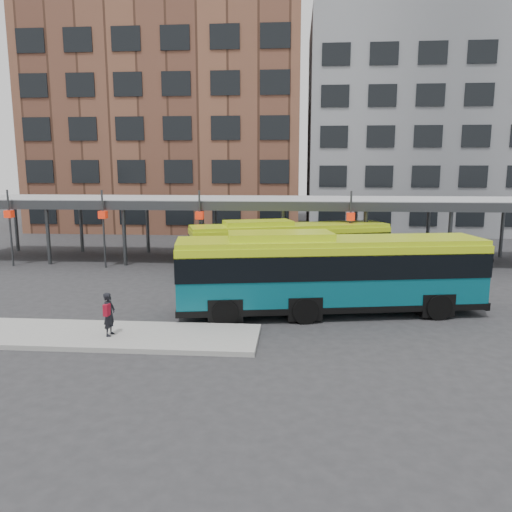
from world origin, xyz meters
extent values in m
plane|color=#28282B|center=(0.00, 0.00, 0.00)|extent=(120.00, 120.00, 0.00)
cube|color=gray|center=(-5.50, -3.00, 0.09)|extent=(14.00, 3.00, 0.18)
cube|color=#999B9E|center=(0.00, 13.00, 4.00)|extent=(40.00, 6.00, 0.35)
cube|color=#383A3D|center=(0.00, 10.00, 3.85)|extent=(40.00, 0.15, 0.55)
cylinder|color=#383A3D|center=(-18.00, 15.50, 1.90)|extent=(0.24, 0.24, 3.80)
cylinder|color=#383A3D|center=(-13.00, 10.50, 1.90)|extent=(0.24, 0.24, 3.80)
cylinder|color=#383A3D|center=(-13.00, 15.50, 1.90)|extent=(0.24, 0.24, 3.80)
cylinder|color=#383A3D|center=(-8.00, 10.50, 1.90)|extent=(0.24, 0.24, 3.80)
cylinder|color=#383A3D|center=(-8.00, 15.50, 1.90)|extent=(0.24, 0.24, 3.80)
cylinder|color=#383A3D|center=(-3.00, 10.50, 1.90)|extent=(0.24, 0.24, 3.80)
cylinder|color=#383A3D|center=(-3.00, 15.50, 1.90)|extent=(0.24, 0.24, 3.80)
cylinder|color=#383A3D|center=(2.00, 10.50, 1.90)|extent=(0.24, 0.24, 3.80)
cylinder|color=#383A3D|center=(2.00, 15.50, 1.90)|extent=(0.24, 0.24, 3.80)
cylinder|color=#383A3D|center=(7.00, 10.50, 1.90)|extent=(0.24, 0.24, 3.80)
cylinder|color=#383A3D|center=(7.00, 15.50, 1.90)|extent=(0.24, 0.24, 3.80)
cylinder|color=#383A3D|center=(12.00, 10.50, 1.90)|extent=(0.24, 0.24, 3.80)
cylinder|color=#383A3D|center=(12.00, 15.50, 1.90)|extent=(0.24, 0.24, 3.80)
cylinder|color=#383A3D|center=(17.00, 15.50, 1.90)|extent=(0.24, 0.24, 3.80)
cylinder|color=#383A3D|center=(-15.00, 9.70, 2.40)|extent=(0.12, 0.12, 4.80)
cube|color=red|center=(-15.00, 9.70, 3.30)|extent=(0.45, 0.45, 0.45)
cylinder|color=#383A3D|center=(-9.00, 9.70, 2.40)|extent=(0.12, 0.12, 4.80)
cube|color=red|center=(-9.00, 9.70, 3.30)|extent=(0.45, 0.45, 0.45)
cylinder|color=#383A3D|center=(-3.00, 9.70, 2.40)|extent=(0.12, 0.12, 4.80)
cube|color=red|center=(-3.00, 9.70, 3.30)|extent=(0.45, 0.45, 0.45)
cylinder|color=#383A3D|center=(6.00, 9.70, 2.40)|extent=(0.12, 0.12, 4.80)
cube|color=red|center=(6.00, 9.70, 3.30)|extent=(0.45, 0.45, 0.45)
cube|color=brown|center=(-10.00, 32.00, 11.00)|extent=(26.00, 14.00, 22.00)
cube|color=slate|center=(16.00, 32.00, 10.00)|extent=(24.00, 14.00, 20.00)
cube|color=#084F5D|center=(4.24, 0.79, 1.70)|extent=(12.98, 4.81, 2.65)
cube|color=black|center=(4.24, 0.79, 2.23)|extent=(13.04, 4.89, 1.01)
cube|color=#AEC814|center=(4.24, 0.79, 3.13)|extent=(12.96, 4.71, 0.21)
cube|color=#AEC814|center=(2.15, 0.42, 3.34)|extent=(4.50, 2.61, 0.37)
cube|color=black|center=(4.24, 0.79, 0.50)|extent=(13.06, 4.89, 0.25)
cylinder|color=black|center=(8.64, 0.25, 0.53)|extent=(1.10, 0.50, 1.06)
cylinder|color=black|center=(8.19, 2.80, 0.53)|extent=(1.10, 0.50, 1.06)
cylinder|color=black|center=(3.21, -0.71, 0.53)|extent=(1.10, 0.50, 1.06)
cylinder|color=black|center=(2.76, 1.84, 0.53)|extent=(1.10, 0.50, 1.06)
cylinder|color=black|center=(0.08, -1.26, 0.53)|extent=(1.10, 0.50, 1.06)
cylinder|color=black|center=(-0.37, 1.29, 0.53)|extent=(1.10, 0.50, 1.06)
cube|color=#084F5D|center=(2.46, 8.76, 1.53)|extent=(11.64, 5.80, 2.39)
cube|color=black|center=(2.46, 8.76, 2.01)|extent=(11.70, 5.87, 0.91)
cube|color=#AEC814|center=(2.46, 8.76, 2.82)|extent=(11.61, 5.71, 0.19)
cube|color=#AEC814|center=(0.64, 8.17, 3.01)|extent=(4.16, 2.81, 0.33)
cube|color=black|center=(2.46, 8.76, 0.45)|extent=(11.71, 5.88, 0.23)
cylinder|color=black|center=(6.46, 8.82, 0.48)|extent=(1.00, 0.57, 0.96)
cylinder|color=black|center=(5.74, 11.04, 0.48)|extent=(1.00, 0.57, 0.96)
cylinder|color=black|center=(1.73, 7.29, 0.48)|extent=(1.00, 0.57, 0.96)
cylinder|color=black|center=(1.01, 9.51, 0.48)|extent=(1.00, 0.57, 0.96)
cylinder|color=black|center=(-1.00, 6.41, 0.48)|extent=(1.00, 0.57, 0.96)
cylinder|color=black|center=(-1.71, 8.63, 0.48)|extent=(1.00, 0.57, 0.96)
imported|color=black|center=(-3.83, -3.21, 0.97)|extent=(0.42, 0.60, 1.57)
cube|color=maroon|center=(-3.84, -3.39, 1.18)|extent=(0.19, 0.30, 0.42)
imported|color=slate|center=(11.12, 12.33, 0.42)|extent=(1.69, 1.05, 0.84)
imported|color=slate|center=(11.57, 12.39, 0.46)|extent=(1.57, 0.60, 0.92)
imported|color=slate|center=(12.20, 11.92, 0.43)|extent=(1.69, 0.76, 0.86)
imported|color=slate|center=(13.08, 11.85, 0.47)|extent=(1.61, 0.92, 0.93)
imported|color=slate|center=(13.65, 12.39, 0.43)|extent=(1.71, 0.76, 0.87)
imported|color=slate|center=(14.50, 12.28, 0.51)|extent=(1.73, 0.57, 1.03)
camera|label=1|loc=(2.78, -19.93, 6.12)|focal=35.00mm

